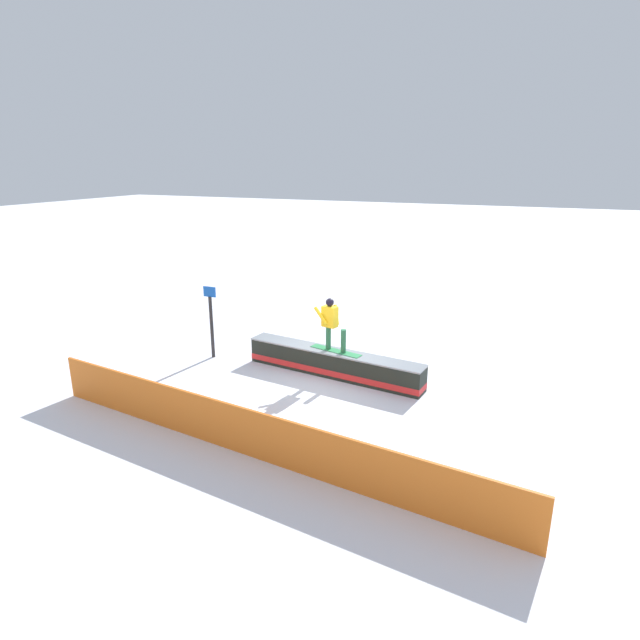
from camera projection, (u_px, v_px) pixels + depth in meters
ground_plane at (333, 375)px, 14.47m from camera, size 120.00×120.00×0.00m
grind_box at (333, 364)px, 14.37m from camera, size 5.20×1.27×0.72m
snowboarder at (331, 323)px, 14.08m from camera, size 1.55×0.62×1.45m
safety_fence at (249, 433)px, 10.39m from camera, size 11.02×1.44×1.03m
trail_marker at (211, 320)px, 15.48m from camera, size 0.40×0.10×2.17m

